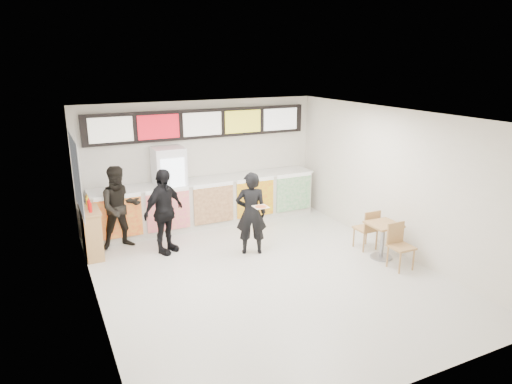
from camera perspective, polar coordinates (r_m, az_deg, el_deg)
floor at (r=8.81m, az=1.19°, el=-10.28°), size 7.00×7.00×0.00m
ceiling at (r=7.94m, az=1.31°, el=9.49°), size 7.00×7.00×0.00m
wall_back at (r=11.37m, az=-6.80°, el=3.77°), size 6.00×0.00×6.00m
wall_left at (r=7.45m, az=-19.84°, el=-3.82°), size 0.00×7.00×7.00m
wall_right at (r=9.93m, az=16.87°, el=1.34°), size 0.00×7.00×7.00m
service_counter at (r=11.24m, az=-5.95°, el=-1.25°), size 5.56×0.77×1.14m
menu_board at (r=11.13m, az=-6.81°, el=8.47°), size 5.50×0.14×0.70m
drinks_fridge at (r=10.87m, az=-10.68°, el=0.30°), size 0.70×0.67×2.00m
mirror_panel at (r=9.73m, az=-21.58°, el=2.13°), size 0.01×2.00×1.50m
customer_main at (r=9.43m, az=-0.62°, el=-2.68°), size 0.75×0.62×1.75m
customer_left at (r=10.13m, az=-16.62°, el=-1.87°), size 0.90×0.72×1.80m
customer_mid at (r=9.64m, az=-11.44°, el=-2.41°), size 1.13×0.93×1.81m
pizza_slice at (r=8.95m, az=0.60°, el=-1.82°), size 0.36×0.36×0.02m
cafe_table at (r=9.65m, az=15.58°, el=-5.09°), size 0.62×1.53×0.89m
condiment_ledge at (r=10.00m, az=-19.85°, el=-4.71°), size 0.37×0.91×1.22m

